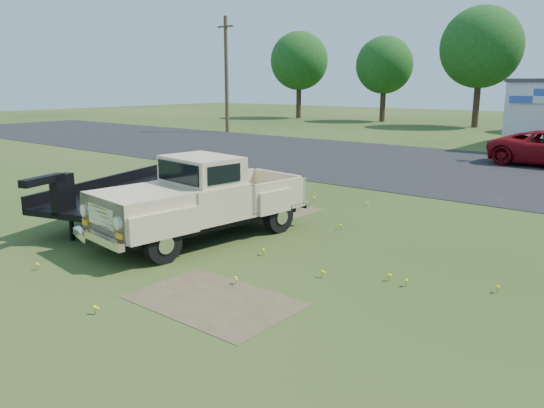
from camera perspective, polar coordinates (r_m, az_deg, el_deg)
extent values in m
plane|color=#253F14|center=(12.95, -1.53, -4.64)|extent=(140.00, 140.00, 0.00)
cube|color=black|center=(25.97, 20.51, 3.43)|extent=(90.00, 14.00, 0.02)
cube|color=#4D3E29|center=(9.93, -6.25, -10.31)|extent=(3.00, 2.00, 0.01)
cube|color=#4D3E29|center=(16.79, 1.02, -0.55)|extent=(2.20, 1.60, 0.01)
cube|color=silver|center=(33.21, 26.30, 10.37)|extent=(2.50, 0.08, 0.80)
cylinder|color=#493522|center=(43.44, -4.92, 13.63)|extent=(0.30, 0.30, 9.00)
cube|color=#493522|center=(43.65, -5.02, 18.49)|extent=(1.60, 0.12, 0.12)
cylinder|color=#39271A|center=(61.17, 2.89, 10.90)|extent=(0.56, 0.56, 3.60)
sphere|color=#154413|center=(61.18, 2.94, 15.13)|extent=(6.40, 6.40, 6.40)
cylinder|color=#39271A|center=(56.76, 11.81, 10.31)|extent=(0.56, 0.56, 3.24)
sphere|color=#154413|center=(56.74, 12.00, 14.42)|extent=(5.76, 5.76, 5.76)
cylinder|color=#39271A|center=(51.48, 21.11, 9.90)|extent=(0.56, 0.56, 3.96)
sphere|color=#154413|center=(51.54, 21.57, 15.41)|extent=(7.04, 7.04, 7.04)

